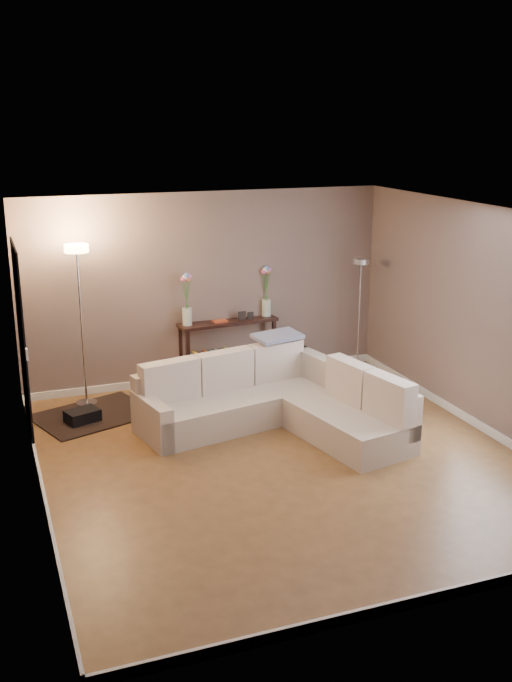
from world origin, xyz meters
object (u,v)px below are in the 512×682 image
object	(u,v)px
sectional_sofa	(275,402)
console_table	(222,347)
floor_lamp_unlit	(360,293)
floor_lamp_lit	(79,294)

from	to	relation	value
sectional_sofa	console_table	distance (m)	1.81
sectional_sofa	floor_lamp_unlit	size ratio (longest dim) A/B	1.68
floor_lamp_lit	floor_lamp_unlit	size ratio (longest dim) A/B	1.24
sectional_sofa	floor_lamp_unlit	distance (m)	2.48
sectional_sofa	floor_lamp_lit	distance (m)	2.74
sectional_sofa	floor_lamp_unlit	bearing A→B (deg)	37.88
console_table	floor_lamp_lit	bearing A→B (deg)	-170.93
floor_lamp_unlit	console_table	bearing A→B (deg)	168.80
console_table	floor_lamp_unlit	bearing A→B (deg)	-11.20
floor_lamp_lit	floor_lamp_unlit	world-z (taller)	floor_lamp_lit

